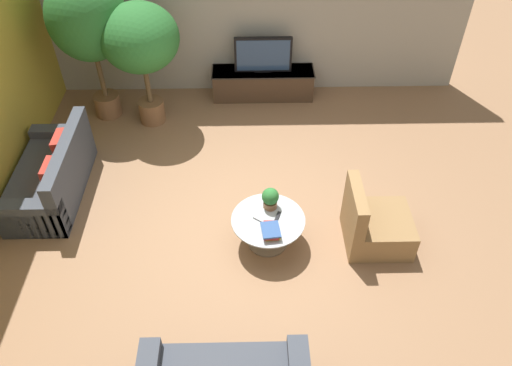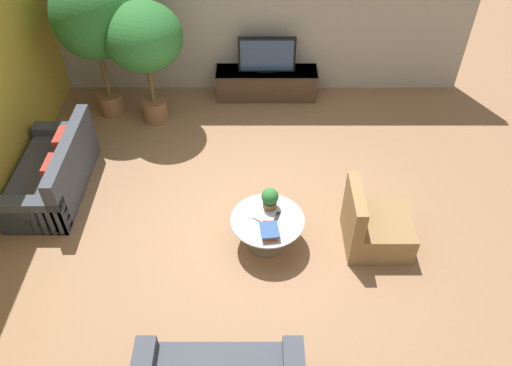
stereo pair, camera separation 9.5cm
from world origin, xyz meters
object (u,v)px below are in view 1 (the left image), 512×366
object	(u,v)px
television	(263,55)
couch_by_wall	(52,177)
armchair_wicker	(374,225)
potted_palm_corner	(140,41)
media_console	(263,83)
coffee_table	(268,226)
potted_palm_tall	(88,21)
potted_plant_tabletop	(270,198)

from	to	relation	value
television	couch_by_wall	size ratio (longest dim) A/B	0.55
armchair_wicker	potted_palm_corner	bearing A→B (deg)	49.45
potted_palm_corner	couch_by_wall	bearing A→B (deg)	-123.68
media_console	coffee_table	size ratio (longest dim) A/B	1.93
television	coffee_table	world-z (taller)	television
media_console	potted_palm_corner	world-z (taller)	potted_palm_corner
television	armchair_wicker	xyz separation A→B (m)	(1.28, -3.35, -0.52)
armchair_wicker	potted_palm_corner	xyz separation A→B (m)	(-3.11, 2.66, 1.14)
media_console	couch_by_wall	size ratio (longest dim) A/B	1.00
armchair_wicker	potted_palm_tall	bearing A→B (deg)	53.52
television	couch_by_wall	xyz separation A→B (m)	(-2.96, -2.38, -0.51)
armchair_wicker	potted_plant_tabletop	world-z (taller)	armchair_wicker
coffee_table	potted_palm_tall	distance (m)	4.07
coffee_table	potted_palm_tall	size ratio (longest dim) A/B	0.39
coffee_table	potted_plant_tabletop	bearing A→B (deg)	81.47
armchair_wicker	potted_plant_tabletop	bearing A→B (deg)	81.28
media_console	armchair_wicker	distance (m)	3.59
armchair_wicker	potted_palm_corner	distance (m)	4.25
coffee_table	potted_plant_tabletop	distance (m)	0.35
media_console	armchair_wicker	size ratio (longest dim) A/B	2.03
potted_plant_tabletop	coffee_table	bearing A→B (deg)	-98.53
potted_palm_corner	potted_plant_tabletop	size ratio (longest dim) A/B	6.92
armchair_wicker	potted_palm_corner	size ratio (longest dim) A/B	0.44
media_console	potted_plant_tabletop	size ratio (longest dim) A/B	6.12
coffee_table	couch_by_wall	xyz separation A→B (m)	(-2.92, 0.99, -0.01)
coffee_table	potted_palm_corner	bearing A→B (deg)	123.80
coffee_table	armchair_wicker	size ratio (longest dim) A/B	1.05
media_console	potted_palm_corner	bearing A→B (deg)	-159.24
potted_palm_tall	potted_palm_corner	size ratio (longest dim) A/B	1.18
media_console	couch_by_wall	distance (m)	3.80
television	potted_palm_corner	size ratio (longest dim) A/B	0.48
television	potted_palm_corner	distance (m)	2.05
potted_palm_tall	armchair_wicker	bearing A→B (deg)	-36.48
television	coffee_table	xyz separation A→B (m)	(-0.04, -3.37, -0.50)
television	potted_palm_corner	world-z (taller)	potted_palm_corner
media_console	coffee_table	bearing A→B (deg)	-90.69
coffee_table	couch_by_wall	distance (m)	3.08
armchair_wicker	potted_palm_tall	xyz separation A→B (m)	(-3.87, 2.86, 1.36)
media_console	television	world-z (taller)	television
media_console	television	size ratio (longest dim) A/B	1.83
television	armchair_wicker	world-z (taller)	television
couch_by_wall	potted_plant_tabletop	xyz separation A→B (m)	(2.95, -0.77, 0.29)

